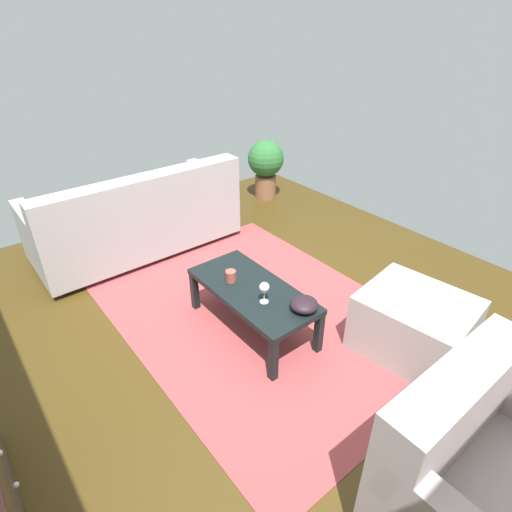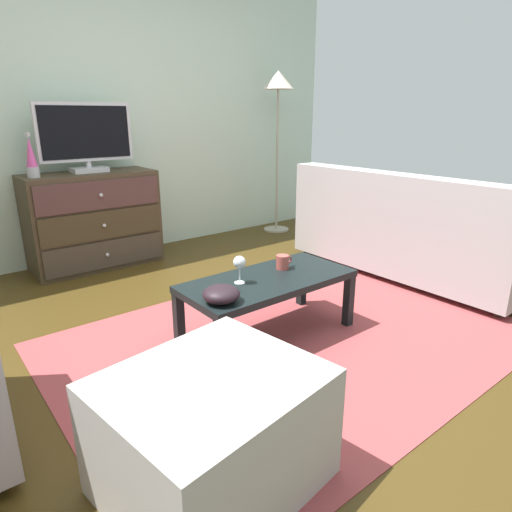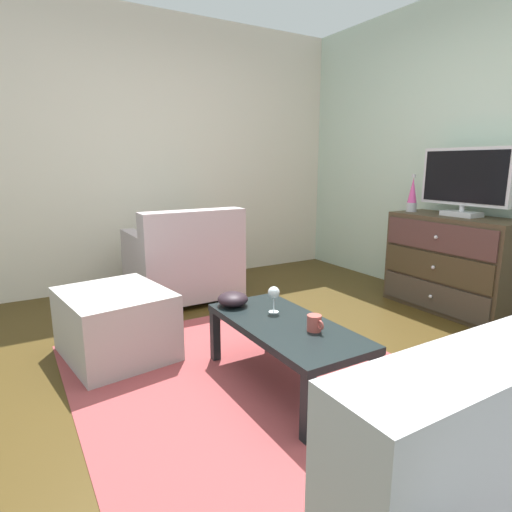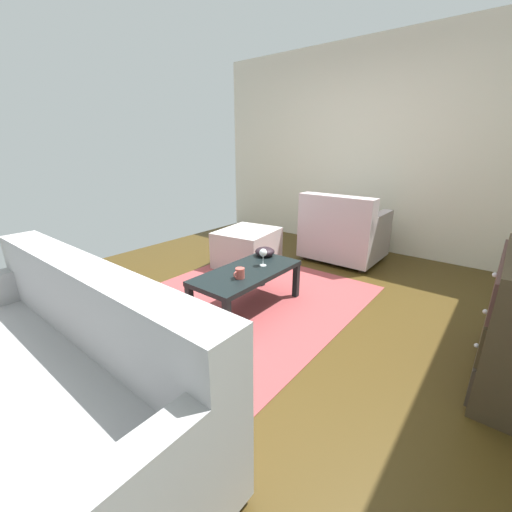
# 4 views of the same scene
# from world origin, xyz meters

# --- Properties ---
(ground_plane) EXTENTS (5.27, 4.80, 0.05)m
(ground_plane) POSITION_xyz_m (0.00, 0.00, -0.03)
(ground_plane) COLOR #423112
(wall_plain_left) EXTENTS (0.12, 4.80, 2.66)m
(wall_plain_left) POSITION_xyz_m (-2.40, 0.00, 1.33)
(wall_plain_left) COLOR beige
(wall_plain_left) RESTS_ON ground_plane
(area_rug) EXTENTS (2.60, 1.90, 0.01)m
(area_rug) POSITION_xyz_m (0.20, -0.20, 0.00)
(area_rug) COLOR #983F41
(area_rug) RESTS_ON ground_plane
(dresser) EXTENTS (1.04, 0.49, 0.80)m
(dresser) POSITION_xyz_m (-0.21, 1.85, 0.40)
(dresser) COLOR #403423
(dresser) RESTS_ON ground_plane
(tv) EXTENTS (0.76, 0.18, 0.55)m
(tv) POSITION_xyz_m (-0.19, 1.87, 1.09)
(tv) COLOR silver
(tv) RESTS_ON dresser
(lava_lamp) EXTENTS (0.09, 0.09, 0.33)m
(lava_lamp) POSITION_xyz_m (-0.63, 1.80, 0.95)
(lava_lamp) COLOR #B7B7BC
(lava_lamp) RESTS_ON dresser
(coffee_table) EXTENTS (1.01, 0.47, 0.37)m
(coffee_table) POSITION_xyz_m (0.11, -0.07, 0.32)
(coffee_table) COLOR black
(coffee_table) RESTS_ON ground_plane
(wine_glass) EXTENTS (0.07, 0.07, 0.16)m
(wine_glass) POSITION_xyz_m (-0.06, -0.03, 0.48)
(wine_glass) COLOR silver
(wine_glass) RESTS_ON coffee_table
(mug) EXTENTS (0.11, 0.08, 0.08)m
(mug) POSITION_xyz_m (0.28, -0.00, 0.41)
(mug) COLOR #AD4C44
(mug) RESTS_ON coffee_table
(bowl_decorative) EXTENTS (0.19, 0.19, 0.08)m
(bowl_decorative) POSITION_xyz_m (-0.29, -0.18, 0.41)
(bowl_decorative) COLOR black
(bowl_decorative) RESTS_ON coffee_table
(armchair) EXTENTS (0.80, 0.90, 0.84)m
(armchair) POSITION_xyz_m (-1.64, 0.02, 0.35)
(armchair) COLOR #332319
(armchair) RESTS_ON ground_plane
(ottoman) EXTENTS (0.78, 0.69, 0.43)m
(ottoman) POSITION_xyz_m (-0.75, -0.79, 0.22)
(ottoman) COLOR #ADA9A5
(ottoman) RESTS_ON ground_plane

